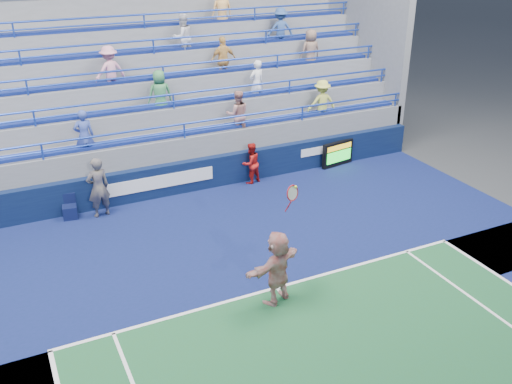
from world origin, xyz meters
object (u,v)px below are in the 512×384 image
ball_girl (251,163)px  tennis_player (277,267)px  judge_chair (70,211)px  line_judge (98,188)px  serve_speed_board (338,154)px

ball_girl → tennis_player: bearing=55.3°
judge_chair → line_judge: (0.90, -0.27, 0.73)m
tennis_player → ball_girl: size_ratio=2.03×
line_judge → tennis_player: bearing=102.6°
tennis_player → line_judge: (-2.90, 6.36, 0.03)m
serve_speed_board → ball_girl: bearing=-179.7°
serve_speed_board → ball_girl: (-3.63, -0.02, 0.25)m
tennis_player → line_judge: size_ratio=1.54×
tennis_player → line_judge: bearing=114.5°
serve_speed_board → tennis_player: size_ratio=0.46×
serve_speed_board → ball_girl: size_ratio=0.94×
judge_chair → ball_girl: bearing=0.3°
serve_speed_board → ball_girl: ball_girl is taller
line_judge → ball_girl: size_ratio=1.32×
tennis_player → serve_speed_board: bearing=47.8°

